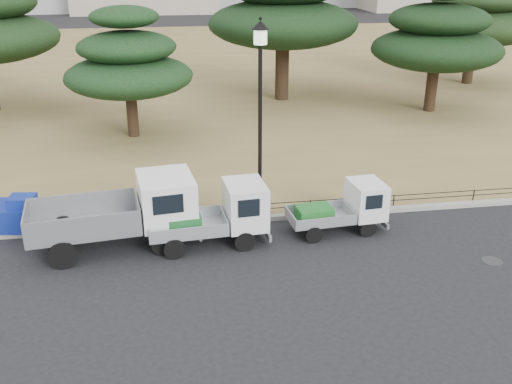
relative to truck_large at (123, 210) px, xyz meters
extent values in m
plane|color=black|center=(4.12, -1.46, -1.19)|extent=(220.00, 220.00, 0.00)
cube|color=olive|center=(4.12, 29.14, -1.11)|extent=(120.00, 56.00, 0.15)
cube|color=gray|center=(4.12, 1.14, -1.11)|extent=(120.00, 0.25, 0.16)
cylinder|color=black|center=(1.17, -0.77, -0.77)|extent=(0.85, 0.27, 0.83)
cylinder|color=black|center=(0.94, 1.04, -0.77)|extent=(0.85, 0.27, 0.83)
cylinder|color=black|center=(-1.68, -1.14, -0.77)|extent=(0.85, 0.27, 0.83)
cylinder|color=black|center=(-1.92, 0.67, -0.77)|extent=(0.85, 0.27, 0.83)
cube|color=#2D2D30|center=(-0.33, -0.04, -0.55)|extent=(4.75, 1.58, 0.15)
cube|color=gray|center=(-1.16, -0.15, -0.07)|extent=(3.44, 2.22, 0.81)
cube|color=white|center=(1.30, 0.17, 0.24)|extent=(1.86, 2.17, 1.43)
cylinder|color=black|center=(3.55, -0.89, -0.87)|extent=(0.64, 0.22, 0.63)
cylinder|color=black|center=(3.44, 0.51, -0.87)|extent=(0.64, 0.22, 0.63)
cylinder|color=black|center=(1.45, -1.05, -0.87)|extent=(0.64, 0.22, 0.63)
cylinder|color=black|center=(1.34, 0.35, -0.87)|extent=(0.64, 0.22, 0.63)
cube|color=#2D2D30|center=(2.48, -0.27, -0.72)|extent=(3.45, 1.04, 0.15)
cube|color=#A3A5AA|center=(1.86, -0.32, -0.44)|extent=(2.45, 1.61, 0.42)
cube|color=silver|center=(3.67, -0.18, 0.03)|extent=(1.30, 1.65, 1.36)
cube|color=#1C642C|center=(1.63, -0.33, -0.33)|extent=(1.36, 1.03, 0.46)
cylinder|color=black|center=(7.54, -0.55, -0.92)|extent=(0.55, 0.19, 0.54)
cylinder|color=black|center=(7.44, 0.62, -0.92)|extent=(0.55, 0.19, 0.54)
cylinder|color=black|center=(5.74, -0.71, -0.92)|extent=(0.55, 0.19, 0.54)
cylinder|color=black|center=(5.64, 0.46, -0.92)|extent=(0.55, 0.19, 0.54)
cube|color=#2D2D30|center=(6.62, -0.04, -0.79)|extent=(2.96, 0.91, 0.13)
cube|color=#9C9EA2|center=(6.09, -0.09, -0.55)|extent=(2.10, 1.39, 0.36)
cube|color=silver|center=(7.64, 0.04, -0.16)|extent=(1.12, 1.41, 1.14)
cube|color=#1E6A26|center=(5.89, -0.11, -0.46)|extent=(1.16, 0.89, 0.40)
cylinder|color=black|center=(4.40, 1.44, -0.95)|extent=(0.48, 0.48, 0.17)
cylinder|color=black|center=(4.40, 1.44, 1.86)|extent=(0.13, 0.13, 5.45)
cylinder|color=white|center=(4.40, 1.44, 4.80)|extent=(0.44, 0.44, 0.44)
cone|color=black|center=(4.40, 1.44, 5.16)|extent=(0.57, 0.57, 0.27)
cylinder|color=black|center=(4.12, 1.29, -0.84)|extent=(38.00, 0.03, 0.03)
cylinder|color=black|center=(4.12, 1.29, -0.66)|extent=(38.00, 0.03, 0.03)
cylinder|color=black|center=(4.12, 1.29, -0.84)|extent=(0.04, 0.04, 0.40)
cube|color=navy|center=(-3.56, 1.58, -0.65)|extent=(1.83, 1.44, 0.78)
cube|color=navy|center=(-3.22, 1.41, -0.09)|extent=(0.86, 0.77, 0.34)
cylinder|color=#2D2D30|center=(10.62, -2.66, -1.18)|extent=(0.60, 0.60, 0.01)
cylinder|color=black|center=(-0.21, 11.26, 0.15)|extent=(0.53, 0.53, 2.37)
ellipsoid|color=black|center=(-0.21, 11.26, 1.87)|extent=(5.98, 5.98, 1.91)
ellipsoid|color=black|center=(-0.21, 11.26, 3.20)|extent=(4.57, 4.57, 1.46)
ellipsoid|color=black|center=(-0.21, 11.26, 4.54)|extent=(3.15, 3.15, 1.01)
cylinder|color=black|center=(8.41, 17.70, 0.78)|extent=(0.82, 0.82, 3.63)
ellipsoid|color=black|center=(8.41, 17.70, 3.41)|extent=(8.74, 8.74, 2.80)
cylinder|color=black|center=(16.10, 13.64, 0.35)|extent=(0.62, 0.62, 2.78)
ellipsoid|color=black|center=(16.10, 13.64, 2.36)|extent=(7.05, 7.05, 2.26)
ellipsoid|color=black|center=(16.10, 13.64, 3.93)|extent=(5.38, 5.38, 1.72)
cylinder|color=black|center=(21.92, 20.33, 0.49)|extent=(0.69, 0.69, 3.06)
ellipsoid|color=black|center=(21.92, 20.33, 2.71)|extent=(7.82, 7.82, 2.50)
camera|label=1|loc=(1.52, -16.03, 7.09)|focal=40.00mm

